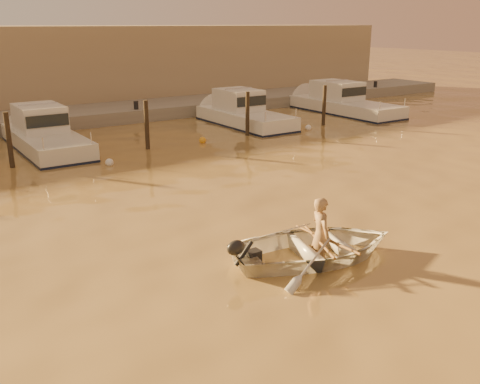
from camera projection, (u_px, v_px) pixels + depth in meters
ground_plane at (432, 270)px, 11.26m from camera, size 160.00×160.00×0.00m
dinghy at (316, 247)px, 11.74m from camera, size 4.31×3.52×0.78m
person at (321, 235)px, 11.69m from camera, size 0.54×0.70×1.70m
outboard_motor at (252, 256)px, 11.25m from camera, size 0.97×0.60×0.70m
oar_port at (326, 239)px, 11.78m from camera, size 0.12×2.10×0.13m
oar_starboard at (318, 240)px, 11.71m from camera, size 0.90×1.95×0.13m
moored_boat_2 at (45, 135)px, 21.77m from camera, size 2.16×7.29×1.75m
moored_boat_4 at (245, 113)px, 27.01m from camera, size 2.24×6.90×1.75m
moored_boat_5 at (345, 102)px, 30.72m from camera, size 2.41×8.02×1.75m
piling_1 at (9, 143)px, 18.99m from camera, size 0.18×0.18×2.20m
piling_2 at (147, 127)px, 21.80m from camera, size 0.18×0.18×2.20m
piling_3 at (247, 116)px, 24.46m from camera, size 0.18×0.18×2.20m
piling_4 at (324, 107)px, 26.95m from camera, size 0.18×0.18×2.20m
fender_c at (109, 163)px, 19.51m from camera, size 0.30×0.30×0.30m
fender_d at (203, 140)px, 23.21m from camera, size 0.30×0.30×0.30m
fender_e at (308, 128)px, 25.95m from camera, size 0.30×0.30×0.30m
quay at (90, 118)px, 28.23m from camera, size 52.00×4.00×1.00m
waterfront_building at (56, 68)px, 31.90m from camera, size 46.00×7.00×4.80m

